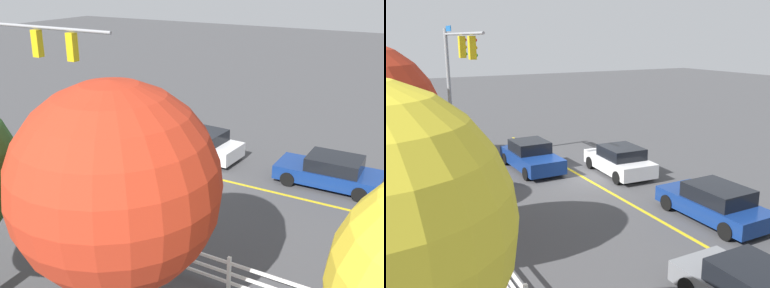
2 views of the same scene
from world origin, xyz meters
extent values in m
plane|color=#444447|center=(0.00, 0.00, 0.00)|extent=(120.00, 120.00, 0.00)
cube|color=gold|center=(-4.00, 0.00, 0.00)|extent=(28.00, 0.16, 0.01)
cylinder|color=gray|center=(2.68, 4.91, 6.91)|extent=(6.99, 0.12, 0.12)
cube|color=gold|center=(2.73, 4.91, 6.31)|extent=(0.32, 0.28, 1.00)
sphere|color=red|center=(2.73, 4.76, 6.63)|extent=(0.17, 0.17, 0.17)
sphere|color=orange|center=(2.73, 4.76, 6.31)|extent=(0.17, 0.17, 0.17)
sphere|color=#148C19|center=(2.73, 4.76, 5.99)|extent=(0.17, 0.17, 0.17)
cube|color=gold|center=(0.98, 4.91, 6.31)|extent=(0.32, 0.28, 1.00)
sphere|color=red|center=(0.98, 4.76, 6.63)|extent=(0.17, 0.17, 0.17)
sphere|color=orange|center=(0.98, 4.76, 6.31)|extent=(0.17, 0.17, 0.17)
sphere|color=#148C19|center=(0.98, 4.76, 5.99)|extent=(0.17, 0.17, 0.17)
cube|color=navy|center=(2.35, 1.74, 0.57)|extent=(4.46, 1.93, 0.70)
cube|color=black|center=(2.57, 1.74, 1.21)|extent=(1.93, 1.73, 0.58)
cylinder|color=black|center=(0.84, 0.84, 0.32)|extent=(0.64, 0.22, 0.64)
cylinder|color=black|center=(0.83, 2.63, 0.32)|extent=(0.64, 0.22, 0.64)
cylinder|color=black|center=(3.86, 0.85, 0.32)|extent=(0.64, 0.22, 0.64)
cylinder|color=black|center=(3.86, 2.64, 0.32)|extent=(0.64, 0.22, 0.64)
cube|color=silver|center=(-0.40, -1.89, 0.56)|extent=(4.27, 2.17, 0.68)
cube|color=black|center=(-0.61, -1.88, 1.18)|extent=(2.18, 1.86, 0.55)
cylinder|color=black|center=(1.06, -1.07, 0.32)|extent=(0.65, 0.26, 0.64)
cylinder|color=black|center=(0.96, -2.88, 0.32)|extent=(0.65, 0.26, 0.64)
cylinder|color=black|center=(-1.77, -0.91, 0.32)|extent=(0.65, 0.26, 0.64)
cylinder|color=black|center=(-1.87, -2.72, 0.32)|extent=(0.65, 0.26, 0.64)
cube|color=navy|center=(-6.88, -1.83, 0.52)|extent=(4.48, 1.94, 0.60)
cube|color=black|center=(-7.11, -1.83, 1.11)|extent=(2.27, 1.73, 0.57)
cylinder|color=black|center=(-5.37, -0.93, 0.32)|extent=(0.64, 0.23, 0.64)
cylinder|color=black|center=(-5.36, -2.71, 0.32)|extent=(0.64, 0.23, 0.64)
cylinder|color=black|center=(-8.41, -0.95, 0.32)|extent=(0.64, 0.23, 0.64)
cylinder|color=black|center=(-8.39, -2.73, 0.32)|extent=(0.64, 0.23, 0.64)
cylinder|color=#191E3F|center=(4.84, 5.60, 0.42)|extent=(0.16, 0.16, 0.85)
cylinder|color=#191E3F|center=(4.76, 5.79, 0.42)|extent=(0.16, 0.16, 0.85)
cube|color=#333338|center=(4.80, 5.69, 1.16)|extent=(0.40, 0.47, 0.62)
sphere|color=tan|center=(4.80, 5.69, 1.58)|extent=(0.22, 0.22, 0.22)
cube|color=white|center=(-6.25, 6.77, 0.57)|extent=(0.10, 0.10, 1.15)
cube|color=white|center=(-3.00, 6.77, 0.57)|extent=(0.10, 0.10, 1.15)
cube|color=white|center=(0.25, 6.77, 0.57)|extent=(0.10, 0.10, 1.15)
cube|color=white|center=(3.50, 6.77, 0.57)|extent=(0.10, 0.10, 1.15)
cube|color=white|center=(-3.00, 6.77, 0.95)|extent=(26.00, 0.06, 0.09)
cube|color=white|center=(-3.00, 6.77, 0.60)|extent=(26.00, 0.06, 0.09)
cube|color=white|center=(-3.00, 6.77, 0.28)|extent=(26.00, 0.06, 0.09)
sphere|color=#B22D19|center=(-4.82, 9.82, 4.34)|extent=(4.80, 4.80, 4.80)
camera|label=1|loc=(-10.93, 16.95, 8.79)|focal=42.94mm
camera|label=2|loc=(-18.02, 9.98, 6.72)|focal=40.64mm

